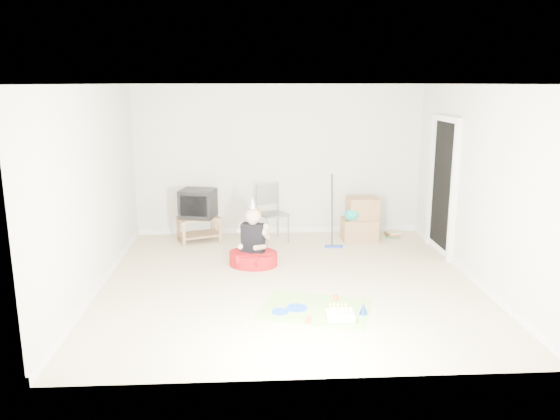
{
  "coord_description": "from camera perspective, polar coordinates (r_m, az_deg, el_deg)",
  "views": [
    {
      "loc": [
        -0.52,
        -6.94,
        2.62
      ],
      "look_at": [
        -0.1,
        0.4,
        0.9
      ],
      "focal_mm": 35.0,
      "sensor_mm": 36.0,
      "label": 1
    }
  ],
  "objects": [
    {
      "name": "folding_chair",
      "position": [
        9.14,
        -0.76,
        -0.44
      ],
      "size": [
        0.57,
        0.56,
        0.97
      ],
      "color": "gray",
      "rests_on": "ground"
    },
    {
      "name": "ground",
      "position": [
        7.43,
        0.95,
        -7.47
      ],
      "size": [
        5.0,
        5.0,
        0.0
      ],
      "primitive_type": "plane",
      "color": "beige",
      "rests_on": "ground"
    },
    {
      "name": "crt_tv",
      "position": [
        9.19,
        -8.57,
        0.68
      ],
      "size": [
        0.64,
        0.57,
        0.47
      ],
      "primitive_type": "cube",
      "rotation": [
        0.0,
        0.0,
        -0.24
      ],
      "color": "black",
      "rests_on": "tv_stand"
    },
    {
      "name": "blue_plate_near",
      "position": [
        6.58,
        1.78,
        -10.18
      ],
      "size": [
        0.33,
        0.33,
        0.01
      ],
      "primitive_type": "cylinder",
      "rotation": [
        0.0,
        0.0,
        -0.51
      ],
      "color": "blue",
      "rests_on": "party_mat"
    },
    {
      "name": "birthday_cake",
      "position": [
        6.31,
        6.3,
        -11.0
      ],
      "size": [
        0.32,
        0.26,
        0.15
      ],
      "color": "white",
      "rests_on": "party_mat"
    },
    {
      "name": "seated_woman",
      "position": [
        8.02,
        -2.82,
        -4.22
      ],
      "size": [
        0.9,
        0.9,
        1.03
      ],
      "color": "#B01014",
      "rests_on": "ground"
    },
    {
      "name": "blue_party_hat",
      "position": [
        6.47,
        8.71,
        -10.12
      ],
      "size": [
        0.13,
        0.13,
        0.14
      ],
      "primitive_type": "cone",
      "rotation": [
        0.0,
        0.0,
        -0.43
      ],
      "color": "#1942B2",
      "rests_on": "party_mat"
    },
    {
      "name": "orange_cup_near",
      "position": [
        6.82,
        5.85,
        -9.13
      ],
      "size": [
        0.07,
        0.07,
        0.07
      ],
      "primitive_type": "cylinder",
      "rotation": [
        0.0,
        0.0,
        -0.29
      ],
      "color": "#EC571A",
      "rests_on": "party_mat"
    },
    {
      "name": "doorway_recess",
      "position": [
        8.82,
        16.69,
        2.19
      ],
      "size": [
        0.02,
        0.9,
        2.05
      ],
      "primitive_type": "cube",
      "color": "black",
      "rests_on": "ground"
    },
    {
      "name": "orange_cup_far",
      "position": [
        6.21,
        3.0,
        -11.36
      ],
      "size": [
        0.09,
        0.09,
        0.07
      ],
      "primitive_type": "cylinder",
      "rotation": [
        0.0,
        0.0,
        -0.69
      ],
      "color": "#EC571A",
      "rests_on": "party_mat"
    },
    {
      "name": "cardboard_boxes",
      "position": [
        9.33,
        8.37,
        -1.04
      ],
      "size": [
        0.6,
        0.47,
        0.73
      ],
      "color": "#A0764D",
      "rests_on": "ground"
    },
    {
      "name": "blue_plate_far",
      "position": [
        6.48,
        0.02,
        -10.57
      ],
      "size": [
        0.25,
        0.25,
        0.01
      ],
      "primitive_type": "cylinder",
      "rotation": [
        0.0,
        0.0,
        -0.28
      ],
      "color": "blue",
      "rests_on": "party_mat"
    },
    {
      "name": "party_mat",
      "position": [
        6.58,
        3.66,
        -10.28
      ],
      "size": [
        1.48,
        1.25,
        0.01
      ],
      "primitive_type": "cube",
      "rotation": [
        0.0,
        0.0,
        -0.3
      ],
      "color": "#F33394",
      "rests_on": "ground"
    },
    {
      "name": "tv_stand",
      "position": [
        9.28,
        -8.48,
        -1.76
      ],
      "size": [
        0.78,
        0.63,
        0.42
      ],
      "color": "olive",
      "rests_on": "ground"
    },
    {
      "name": "floor_mop",
      "position": [
        8.88,
        5.68,
        -2.29
      ],
      "size": [
        0.29,
        0.39,
        1.16
      ],
      "color": "#2341B1",
      "rests_on": "ground"
    },
    {
      "name": "book_pile",
      "position": [
        9.74,
        11.64,
        -2.44
      ],
      "size": [
        0.23,
        0.29,
        0.09
      ],
      "color": "#246E41",
      "rests_on": "ground"
    }
  ]
}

